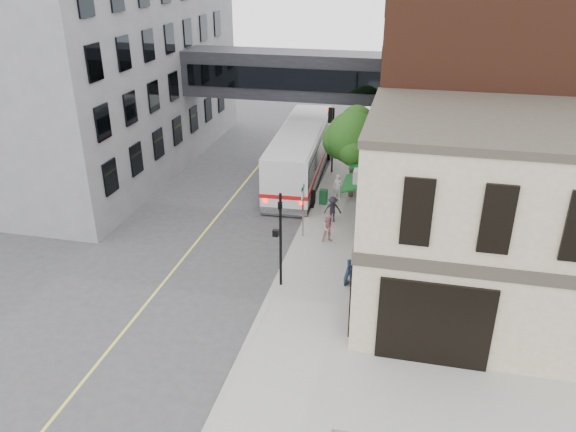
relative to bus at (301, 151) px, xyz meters
The scene contains 17 objects.
ground 15.87m from the bus, 84.46° to the right, with size 120.00×120.00×0.00m, color #38383A.
sidewalk_main 4.32m from the bus, 25.50° to the right, with size 4.00×60.00×0.15m, color gray.
corner_building 17.39m from the bus, 52.51° to the right, with size 10.19×8.12×8.45m.
brick_building 12.58m from the bus, ahead, with size 13.76×18.00×14.00m.
opposite_building 16.29m from the bus, behind, with size 14.00×24.00×14.00m, color slate.
skyway_bridge 5.33m from the bus, 122.52° to the left, with size 14.00×3.18×3.00m.
traffic_signal_near 13.85m from the bus, 82.14° to the right, with size 0.44×0.22×4.60m.
traffic_signal_far 2.62m from the bus, 36.56° to the left, with size 0.53×0.28×4.50m.
street_sign_pole 8.89m from the bus, 77.57° to the right, with size 0.08×0.75×3.00m.
street_tree 4.88m from the bus, 33.53° to the right, with size 3.80×3.20×5.60m.
lane_marking 6.93m from the bus, 121.49° to the right, with size 0.12×40.00×0.01m, color #D8CC4C.
bus is the anchor object (origin of this frame).
pedestrian_a 4.51m from the bus, 47.43° to the right, with size 0.57×0.38×1.57m, color white.
pedestrian_b 9.65m from the bus, 69.50° to the right, with size 0.74×0.58×1.52m, color #C5808A.
pedestrian_c 7.34m from the bus, 64.12° to the right, with size 0.98×0.56×1.51m, color black.
newspaper_box 4.93m from the bus, 61.56° to the right, with size 0.45×0.40×0.89m, color #135529.
sandwich_board 13.84m from the bus, 69.13° to the right, with size 0.39×0.61×1.08m, color black.
Camera 1 is at (5.62, -19.25, 13.77)m, focal length 35.00 mm.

